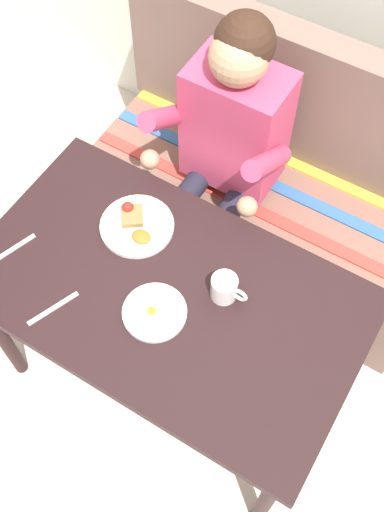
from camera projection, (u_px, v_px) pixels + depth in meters
The scene contains 9 objects.
ground_plane at pixel (173, 375), 2.49m from camera, with size 8.00×8.00×0.00m, color beige.
table at pixel (167, 303), 1.93m from camera, with size 1.20×0.70×0.73m.
couch at pixel (270, 195), 2.54m from camera, with size 1.44×0.56×1.00m.
person at pixel (226, 143), 2.14m from camera, with size 0.45×0.61×1.21m.
plate_breakfast at pixel (136, 225), 1.97m from camera, with size 0.24×0.24×0.05m.
plate_eggs at pixel (155, 312), 1.81m from camera, with size 0.19×0.19×0.04m.
coffee_mug at pixel (225, 288), 1.81m from camera, with size 0.12×0.08×0.09m.
fork at pixel (53, 308), 1.83m from camera, with size 0.01×0.17×0.01m, color silver.
knife at pixel (7, 253), 1.92m from camera, with size 0.01×0.20×0.01m, color silver.
Camera 1 is at (0.51, -0.70, 2.38)m, focal length 43.34 mm.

